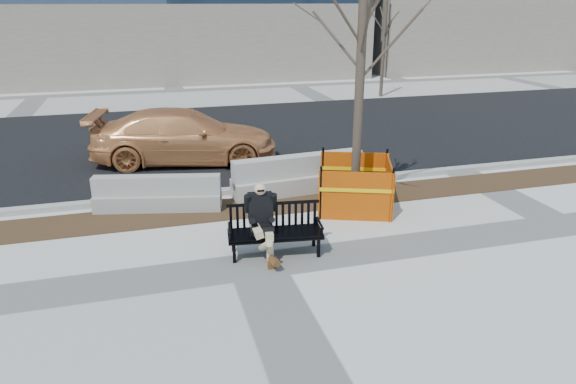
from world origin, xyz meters
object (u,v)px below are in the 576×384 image
object	(u,v)px
tree_fence	(354,207)
jersey_barrier_right	(298,192)
bench	(275,254)
sedan	(186,161)
jersey_barrier_left	(159,209)
seated_man	(262,254)

from	to	relation	value
tree_fence	jersey_barrier_right	bearing A→B (deg)	124.72
bench	tree_fence	world-z (taller)	tree_fence
tree_fence	sedan	distance (m)	5.43
bench	jersey_barrier_left	xyz separation A→B (m)	(-1.87, 2.68, 0.00)
jersey_barrier_right	bench	bearing A→B (deg)	-119.19
sedan	seated_man	bearing A→B (deg)	-162.35
jersey_barrier_left	jersey_barrier_right	size ratio (longest dim) A/B	0.85
jersey_barrier_right	jersey_barrier_left	bearing A→B (deg)	179.05
seated_man	sedan	xyz separation A→B (m)	(-0.76, 6.00, 0.00)
seated_man	bench	bearing A→B (deg)	-10.95
bench	seated_man	size ratio (longest dim) A/B	1.30
seated_man	jersey_barrier_left	xyz separation A→B (m)	(-1.65, 2.60, 0.00)
bench	sedan	xyz separation A→B (m)	(-0.99, 6.07, 0.00)
jersey_barrier_left	tree_fence	bearing A→B (deg)	-1.45
seated_man	jersey_barrier_right	world-z (taller)	seated_man
tree_fence	sedan	xyz separation A→B (m)	(-3.16, 4.41, 0.00)
sedan	jersey_barrier_left	bearing A→B (deg)	175.76
bench	seated_man	distance (m)	0.24
seated_man	jersey_barrier_right	xyz separation A→B (m)	(1.52, 2.84, 0.00)
jersey_barrier_left	bench	bearing A→B (deg)	-42.28
jersey_barrier_left	jersey_barrier_right	xyz separation A→B (m)	(3.17, 0.23, 0.00)
bench	sedan	bearing A→B (deg)	106.56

